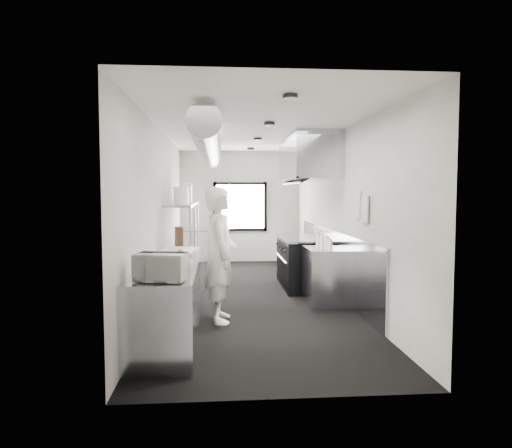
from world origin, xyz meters
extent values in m
cube|color=black|center=(0.00, 0.00, 0.00)|extent=(3.00, 8.00, 0.01)
cube|color=white|center=(0.00, 0.00, 2.80)|extent=(3.00, 8.00, 0.01)
cube|color=silver|center=(0.00, 4.00, 1.40)|extent=(3.00, 0.02, 2.80)
cube|color=silver|center=(0.00, -4.00, 1.40)|extent=(3.00, 0.02, 2.80)
cube|color=silver|center=(-1.50, 0.00, 1.40)|extent=(0.02, 8.00, 2.80)
cube|color=silver|center=(1.50, 0.00, 1.40)|extent=(0.02, 8.00, 2.80)
cube|color=#9B9EA9|center=(1.48, 0.30, 0.55)|extent=(0.03, 5.50, 1.10)
cylinder|color=gray|center=(-0.70, 0.40, 2.55)|extent=(0.40, 6.40, 0.40)
cube|color=white|center=(0.00, 3.96, 1.40)|extent=(1.20, 0.03, 1.10)
cube|color=black|center=(0.00, 3.98, 1.98)|extent=(1.36, 0.03, 0.08)
cube|color=black|center=(0.00, 3.98, 0.82)|extent=(1.36, 0.03, 0.08)
cube|color=black|center=(-0.64, 3.98, 1.40)|extent=(0.08, 0.03, 1.25)
cube|color=black|center=(0.64, 3.98, 1.40)|extent=(0.08, 0.03, 1.25)
cube|color=#9B9EA9|center=(1.10, 0.70, 2.40)|extent=(0.80, 2.20, 0.80)
cube|color=#9B9EA9|center=(0.72, 0.70, 2.01)|extent=(0.05, 2.20, 0.05)
cube|color=black|center=(1.02, 0.70, 2.06)|extent=(0.50, 2.10, 0.28)
cube|color=#9B9EA9|center=(-1.15, -0.50, 0.45)|extent=(0.70, 6.00, 0.90)
cube|color=#9B9EA9|center=(-1.20, 1.00, 1.55)|extent=(0.45, 3.00, 0.04)
cylinder|color=#9B9EA9|center=(-1.00, -0.40, 1.22)|extent=(0.04, 0.04, 0.66)
cylinder|color=#9B9EA9|center=(-1.00, 1.00, 1.22)|extent=(0.04, 0.04, 0.66)
cylinder|color=#9B9EA9|center=(-1.00, 2.40, 1.22)|extent=(0.04, 0.04, 0.66)
cube|color=black|center=(1.05, 0.70, 0.45)|extent=(0.85, 1.60, 0.90)
cube|color=#9B9EA9|center=(1.05, 0.70, 0.92)|extent=(0.85, 1.60, 0.04)
cube|color=#9B9EA9|center=(0.64, 0.70, 0.45)|extent=(0.03, 1.55, 0.80)
cylinder|color=#9B9EA9|center=(0.61, 0.70, 0.55)|extent=(0.03, 1.30, 0.03)
cube|color=#9B9EA9|center=(1.15, -0.70, 0.45)|extent=(0.65, 0.80, 0.90)
cube|color=#9B9EA9|center=(-1.15, 3.20, 0.45)|extent=(0.70, 1.20, 0.90)
cube|color=silver|center=(1.47, -1.20, 1.60)|extent=(0.02, 0.28, 0.38)
cube|color=silver|center=(1.47, -1.55, 1.55)|extent=(0.02, 0.28, 0.38)
imported|color=white|center=(-0.52, -1.50, 0.92)|extent=(0.46, 0.68, 1.85)
imported|color=silver|center=(-1.12, -3.21, 1.04)|extent=(0.51, 0.42, 0.27)
cylinder|color=beige|center=(-1.29, -2.76, 0.95)|extent=(0.17, 0.17, 0.09)
cylinder|color=beige|center=(-1.31, -2.47, 0.95)|extent=(0.19, 0.19, 0.11)
cube|color=silver|center=(-1.03, -2.02, 0.90)|extent=(0.32, 0.40, 0.01)
cylinder|color=white|center=(-1.07, -1.48, 0.91)|extent=(0.22, 0.22, 0.02)
sphere|color=tan|center=(-1.07, -1.48, 0.96)|extent=(0.09, 0.09, 0.09)
cube|color=silver|center=(-1.14, -0.78, 0.91)|extent=(0.59, 0.71, 0.02)
cube|color=brown|center=(-1.24, 0.35, 1.03)|extent=(0.17, 0.27, 0.27)
cylinder|color=white|center=(-1.20, 0.35, 1.72)|extent=(0.29, 0.29, 0.29)
cylinder|color=white|center=(-1.19, 0.80, 1.72)|extent=(0.26, 0.26, 0.30)
cylinder|color=white|center=(-1.21, 1.08, 1.72)|extent=(0.25, 0.25, 0.31)
cylinder|color=white|center=(-1.22, 1.81, 1.77)|extent=(0.34, 0.34, 0.40)
cylinder|color=silver|center=(1.14, -0.97, 0.98)|extent=(0.07, 0.07, 0.16)
cylinder|color=silver|center=(1.14, -0.87, 0.98)|extent=(0.07, 0.07, 0.17)
cylinder|color=silver|center=(1.12, -0.74, 1.00)|extent=(0.09, 0.09, 0.20)
cylinder|color=silver|center=(1.11, -0.51, 1.00)|extent=(0.08, 0.08, 0.20)
cylinder|color=silver|center=(1.07, -0.40, 1.00)|extent=(0.08, 0.08, 0.20)
camera|label=1|loc=(-0.55, -7.91, 1.79)|focal=33.04mm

